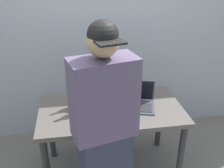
% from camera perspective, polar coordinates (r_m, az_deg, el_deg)
% --- Properties ---
extents(desk, '(1.34, 0.74, 0.76)m').
position_cam_1_polar(desk, '(2.49, -0.21, -7.22)').
color(desk, '#56514C').
rests_on(desk, ground).
extents(laptop, '(0.36, 0.35, 0.22)m').
position_cam_1_polar(laptop, '(2.48, 5.79, -3.69)').
color(laptop, '#383D4C').
rests_on(laptop, desk).
extents(beer_bottle_brown, '(0.08, 0.08, 0.28)m').
position_cam_1_polar(beer_bottle_brown, '(2.37, -5.54, -3.51)').
color(beer_bottle_brown, brown).
rests_on(beer_bottle_brown, desk).
extents(beer_bottle_green, '(0.06, 0.06, 0.30)m').
position_cam_1_polar(beer_bottle_green, '(2.43, -8.32, -2.72)').
color(beer_bottle_green, '#472B14').
rests_on(beer_bottle_green, desk).
extents(beer_bottle_amber, '(0.07, 0.07, 0.32)m').
position_cam_1_polar(beer_bottle_amber, '(2.45, -4.80, -1.73)').
color(beer_bottle_amber, '#333333').
rests_on(beer_bottle_amber, desk).
extents(beer_bottle_dark, '(0.07, 0.07, 0.29)m').
position_cam_1_polar(beer_bottle_dark, '(2.33, -7.40, -4.00)').
color(beer_bottle_dark, '#1E5123').
rests_on(beer_bottle_dark, desk).
extents(person_figure, '(0.48, 0.35, 1.71)m').
position_cam_1_polar(person_figure, '(1.89, -1.69, -11.69)').
color(person_figure, '#2D3347').
rests_on(person_figure, ground).
extents(coffee_mug, '(0.12, 0.09, 0.10)m').
position_cam_1_polar(coffee_mug, '(2.70, 4.75, -0.91)').
color(coffee_mug, '#BF4C33').
rests_on(coffee_mug, desk).
extents(back_wall, '(6.00, 0.10, 2.60)m').
position_cam_1_polar(back_wall, '(3.00, -2.73, 11.97)').
color(back_wall, '#99A3AD').
rests_on(back_wall, ground).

